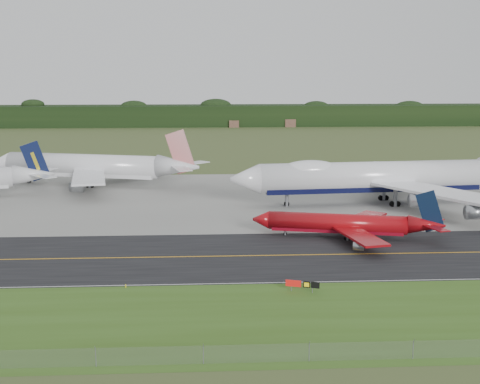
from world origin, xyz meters
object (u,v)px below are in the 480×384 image
jet_red_737 (348,224)px  jet_ba_747 (384,177)px  taxiway_sign (302,284)px  jet_star_tail (94,166)px

jet_red_737 → jet_ba_747: bearing=64.3°
taxiway_sign → jet_red_737: bearing=66.7°
jet_red_737 → taxiway_sign: bearing=-113.3°
jet_ba_747 → jet_star_tail: bearing=158.2°
jet_star_tail → jet_red_737: bearing=-46.9°
jet_ba_747 → jet_red_737: (-16.02, -33.35, -3.92)m
jet_ba_747 → jet_star_tail: size_ratio=1.27×
jet_red_737 → taxiway_sign: size_ratio=7.58×
jet_ba_747 → jet_red_737: size_ratio=2.11×
jet_ba_747 → taxiway_sign: (-29.72, -65.09, -5.53)m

